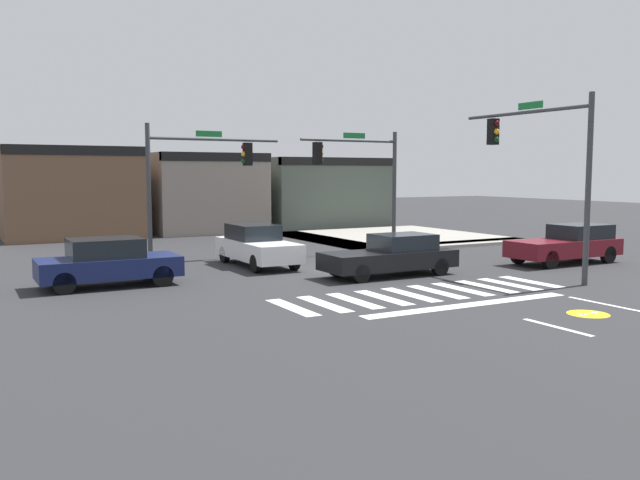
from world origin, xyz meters
TOP-DOWN VIEW (x-y plane):
  - ground_plane at (0.00, 0.00)m, footprint 120.00×120.00m
  - crosswalk_near at (0.00, -4.50)m, footprint 9.18×2.54m
  - bike_detector_marking at (1.84, -8.85)m, footprint 1.05×1.05m
  - curb_corner_northeast at (8.49, 9.42)m, footprint 10.00×10.60m
  - storefront_row at (1.19, 18.86)m, footprint 23.30×6.03m
  - traffic_signal_northwest at (-3.47, 5.92)m, footprint 5.63×0.32m
  - traffic_signal_southeast at (5.36, -3.89)m, footprint 0.32×5.69m
  - traffic_signal_northeast at (3.69, 4.92)m, footprint 4.87×0.32m
  - car_navy at (-7.97, 1.24)m, footprint 4.28×1.90m
  - car_black at (1.12, -1.23)m, footprint 4.78×1.78m
  - car_white at (-2.00, 3.36)m, footprint 1.75×4.63m
  - car_maroon at (9.07, -1.90)m, footprint 4.73×1.81m

SIDE VIEW (x-z plane):
  - ground_plane at x=0.00m, z-range 0.00..0.00m
  - bike_detector_marking at x=1.84m, z-range 0.00..0.01m
  - crosswalk_near at x=0.00m, z-range 0.00..0.01m
  - curb_corner_northeast at x=8.49m, z-range 0.00..0.15m
  - car_black at x=1.12m, z-range -0.01..1.42m
  - car_maroon at x=9.07m, z-range 0.01..1.53m
  - car_navy at x=-7.97m, z-range 0.01..1.54m
  - car_white at x=-2.00m, z-range 0.00..1.58m
  - storefront_row at x=1.19m, z-range -0.09..4.88m
  - traffic_signal_northeast at x=3.69m, z-range 1.03..6.44m
  - traffic_signal_northwest at x=-3.47m, z-range 1.01..6.50m
  - traffic_signal_southeast at x=5.36m, z-range 1.20..7.26m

